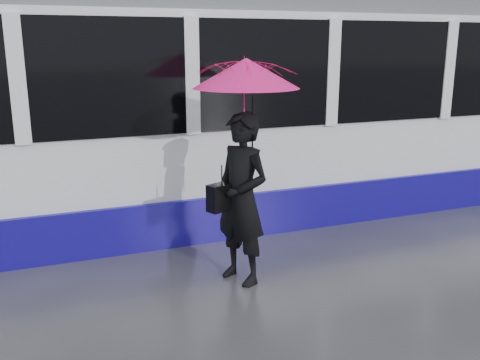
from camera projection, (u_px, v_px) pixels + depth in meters
name	position (u px, v px, depth m)	size (l,w,h in m)	color
ground	(231.00, 282.00, 6.00)	(90.00, 90.00, 0.00)	#28282C
rails	(174.00, 216.00, 8.25)	(34.00, 1.51, 0.02)	#3F3D38
woman	(242.00, 199.00, 5.82)	(0.69, 0.46, 1.90)	black
umbrella	(246.00, 94.00, 5.56)	(1.48, 1.48, 1.28)	#F9156D
handbag	(222.00, 197.00, 5.75)	(0.37, 0.28, 0.47)	black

